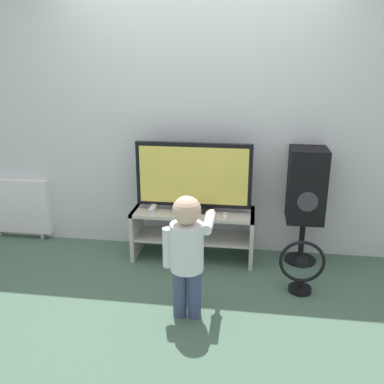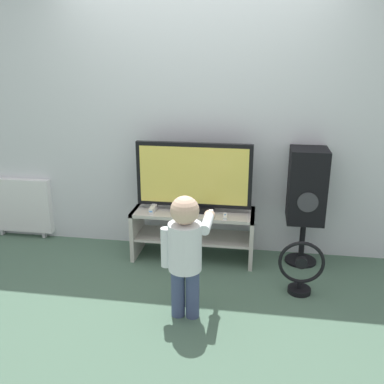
{
  "view_description": "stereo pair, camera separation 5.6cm",
  "coord_description": "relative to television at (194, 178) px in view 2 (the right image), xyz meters",
  "views": [
    {
      "loc": [
        0.51,
        -3.45,
        1.86
      ],
      "look_at": [
        0.0,
        0.12,
        0.68
      ],
      "focal_mm": 40.0,
      "sensor_mm": 36.0,
      "label": 1
    },
    {
      "loc": [
        0.57,
        -3.44,
        1.86
      ],
      "look_at": [
        0.0,
        0.12,
        0.68
      ],
      "focal_mm": 40.0,
      "sensor_mm": 36.0,
      "label": 2
    }
  ],
  "objects": [
    {
      "name": "ground_plane",
      "position": [
        0.0,
        -0.22,
        -0.78
      ],
      "size": [
        16.0,
        16.0,
        0.0
      ],
      "primitive_type": "plane",
      "color": "#4C6B56"
    },
    {
      "name": "wall_back",
      "position": [
        0.0,
        0.26,
        0.52
      ],
      "size": [
        10.0,
        0.06,
        2.6
      ],
      "color": "silver",
      "rests_on": "ground_plane"
    },
    {
      "name": "tv_stand",
      "position": [
        0.0,
        -0.02,
        -0.47
      ],
      "size": [
        1.12,
        0.4,
        0.47
      ],
      "color": "beige",
      "rests_on": "ground_plane"
    },
    {
      "name": "television",
      "position": [
        0.0,
        0.0,
        0.0
      ],
      "size": [
        1.05,
        0.2,
        0.63
      ],
      "color": "black",
      "rests_on": "tv_stand"
    },
    {
      "name": "game_console",
      "position": [
        -0.36,
        -0.08,
        -0.29
      ],
      "size": [
        0.04,
        0.18,
        0.05
      ],
      "color": "white",
      "rests_on": "tv_stand"
    },
    {
      "name": "remote_primary",
      "position": [
        0.3,
        -0.14,
        -0.3
      ],
      "size": [
        0.04,
        0.13,
        0.03
      ],
      "color": "white",
      "rests_on": "tv_stand"
    },
    {
      "name": "remote_secondary",
      "position": [
        0.16,
        -0.15,
        -0.3
      ],
      "size": [
        0.08,
        0.13,
        0.03
      ],
      "color": "white",
      "rests_on": "tv_stand"
    },
    {
      "name": "child",
      "position": [
        0.09,
        -0.96,
        -0.23
      ],
      "size": [
        0.36,
        0.52,
        0.93
      ],
      "color": "#3F4C72",
      "rests_on": "ground_plane"
    },
    {
      "name": "speaker_tower",
      "position": [
        1.0,
        0.05,
        -0.06
      ],
      "size": [
        0.32,
        0.34,
        1.07
      ],
      "color": "black",
      "rests_on": "ground_plane"
    },
    {
      "name": "floor_fan",
      "position": [
        0.95,
        -0.51,
        -0.58
      ],
      "size": [
        0.37,
        0.19,
        0.45
      ],
      "color": "black",
      "rests_on": "ground_plane"
    },
    {
      "name": "radiator",
      "position": [
        -1.87,
        0.19,
        -0.44
      ],
      "size": [
        0.69,
        0.08,
        0.63
      ],
      "color": "white",
      "rests_on": "ground_plane"
    }
  ]
}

